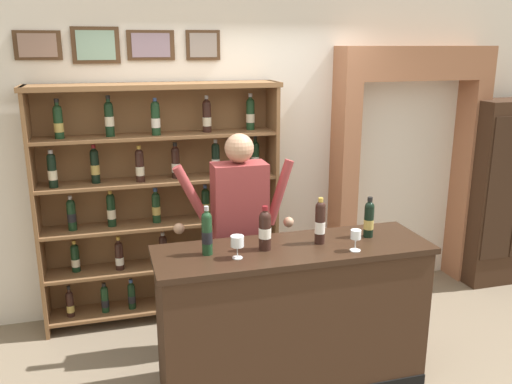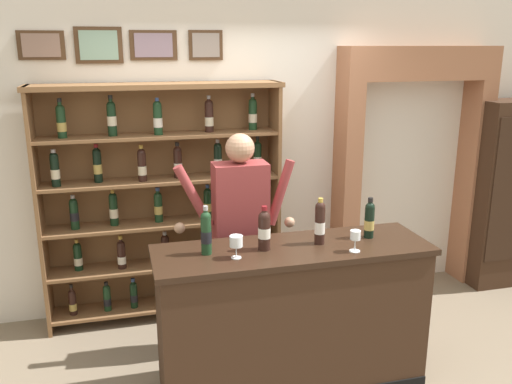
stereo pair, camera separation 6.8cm
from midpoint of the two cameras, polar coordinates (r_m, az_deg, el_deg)
name	(u,v)px [view 2 (the right image)]	position (r m, az deg, el deg)	size (l,w,h in m)	color
back_wall	(225,134)	(4.83, -2.85, 6.18)	(12.00, 0.19, 3.10)	silver
wine_shelf	(162,197)	(4.62, -9.45, -0.48)	(2.02, 0.35, 2.03)	brown
archway_doorway	(407,152)	(5.39, 16.04, 4.06)	(1.49, 0.45, 2.31)	#9E6647
side_cabinet	(506,194)	(5.82, 25.26, -0.17)	(0.71, 0.41, 1.82)	#382316
tasting_counter	(292,317)	(3.81, 4.33, -13.07)	(1.85, 0.58, 1.03)	#382316
shopkeeper	(240,220)	(4.01, -1.18, -3.02)	(0.92, 0.22, 1.71)	#2D3347
tasting_bottle_chianti	(206,232)	(3.43, -4.73, -4.24)	(0.07, 0.07, 0.32)	#19381E
tasting_bottle_riserva	(264,229)	(3.50, 1.44, -3.96)	(0.08, 0.08, 0.30)	black
tasting_bottle_grappa	(320,222)	(3.62, 7.31, -3.18)	(0.07, 0.07, 0.32)	black
tasting_bottle_super_tuscan	(369,219)	(3.80, 12.40, -2.83)	(0.07, 0.07, 0.29)	black
wine_glass_spare	(236,242)	(3.37, -1.53, -5.35)	(0.08, 0.08, 0.15)	silver
wine_glass_center	(355,237)	(3.54, 11.00, -4.67)	(0.07, 0.07, 0.14)	silver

